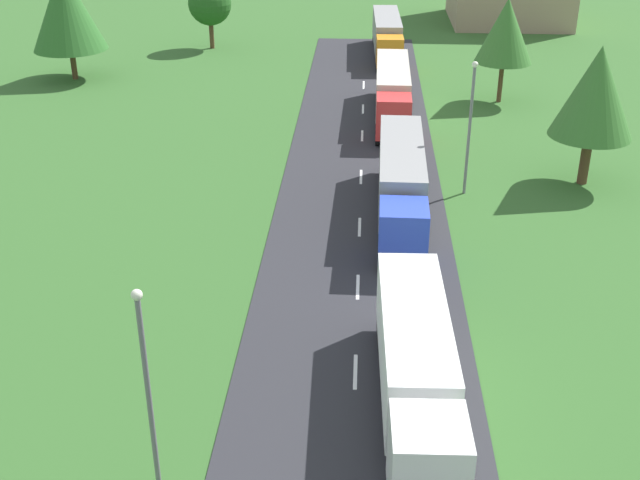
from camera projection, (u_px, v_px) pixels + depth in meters
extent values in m
cube|color=white|center=(355.00, 372.00, 32.98)|extent=(0.16, 2.40, 0.01)
cube|color=white|center=(358.00, 287.00, 39.16)|extent=(0.16, 2.40, 0.01)
cube|color=white|center=(360.00, 227.00, 45.13)|extent=(0.16, 2.40, 0.01)
cube|color=white|center=(361.00, 177.00, 51.74)|extent=(0.16, 2.40, 0.01)
cube|color=white|center=(362.00, 136.00, 58.81)|extent=(0.16, 2.40, 0.01)
cube|color=white|center=(363.00, 109.00, 64.53)|extent=(0.16, 2.40, 0.01)
cube|color=white|center=(364.00, 85.00, 70.74)|extent=(0.16, 2.40, 0.01)
cube|color=white|center=(428.00, 463.00, 25.29)|extent=(2.50, 2.67, 3.02)
cube|color=black|center=(433.00, 478.00, 23.94)|extent=(2.10, 0.15, 1.33)
cube|color=white|center=(414.00, 343.00, 30.86)|extent=(2.73, 9.43, 2.87)
cube|color=black|center=(412.00, 378.00, 31.59)|extent=(1.12, 8.92, 0.24)
cylinder|color=black|center=(432.00, 341.00, 34.12)|extent=(0.37, 1.01, 1.00)
cylinder|color=black|center=(382.00, 340.00, 34.18)|extent=(0.37, 1.01, 1.00)
cylinder|color=black|center=(429.00, 326.00, 35.12)|extent=(0.37, 1.01, 1.00)
cylinder|color=black|center=(381.00, 325.00, 35.18)|extent=(0.37, 1.01, 1.00)
cube|color=blue|center=(403.00, 231.00, 40.45)|extent=(2.49, 2.75, 2.72)
cube|color=black|center=(404.00, 234.00, 39.08)|extent=(2.10, 0.14, 1.20)
cube|color=gray|center=(401.00, 170.00, 46.69)|extent=(2.69, 11.08, 2.99)
cube|color=black|center=(400.00, 196.00, 47.45)|extent=(1.08, 10.50, 0.24)
cylinder|color=black|center=(423.00, 262.00, 40.39)|extent=(0.37, 1.01, 1.00)
cylinder|color=black|center=(381.00, 261.00, 40.53)|extent=(0.37, 1.01, 1.00)
cylinder|color=black|center=(416.00, 177.00, 50.38)|extent=(0.37, 1.01, 1.00)
cylinder|color=black|center=(382.00, 176.00, 50.51)|extent=(0.37, 1.01, 1.00)
cylinder|color=black|center=(415.00, 169.00, 51.56)|extent=(0.37, 1.01, 1.00)
cylinder|color=black|center=(382.00, 169.00, 51.69)|extent=(0.37, 1.01, 1.00)
cube|color=red|center=(393.00, 116.00, 56.70)|extent=(2.47, 2.55, 2.84)
cube|color=black|center=(394.00, 115.00, 55.40)|extent=(2.10, 0.13, 1.25)
cube|color=beige|center=(392.00, 84.00, 62.86)|extent=(2.64, 10.98, 2.89)
cube|color=black|center=(392.00, 105.00, 63.60)|extent=(1.03, 10.41, 0.24)
cylinder|color=black|center=(408.00, 139.00, 56.71)|extent=(0.36, 1.00, 1.00)
cylinder|color=black|center=(378.00, 138.00, 56.84)|extent=(0.36, 1.00, 1.00)
cylinder|color=black|center=(404.00, 94.00, 66.51)|extent=(0.36, 1.00, 1.00)
cylinder|color=black|center=(378.00, 94.00, 66.64)|extent=(0.36, 1.00, 1.00)
cylinder|color=black|center=(404.00, 90.00, 67.68)|extent=(0.36, 1.00, 1.00)
cylinder|color=black|center=(379.00, 89.00, 67.81)|extent=(0.36, 1.00, 1.00)
cube|color=orange|center=(390.00, 51.00, 74.17)|extent=(2.49, 2.37, 2.63)
cube|color=black|center=(390.00, 49.00, 72.98)|extent=(2.10, 0.15, 1.16)
cube|color=gray|center=(387.00, 30.00, 80.29)|extent=(2.75, 11.17, 2.86)
cube|color=black|center=(386.00, 47.00, 81.03)|extent=(1.14, 10.58, 0.24)
cylinder|color=black|center=(401.00, 67.00, 74.21)|extent=(0.37, 1.01, 1.00)
cylinder|color=black|center=(378.00, 67.00, 74.28)|extent=(0.37, 1.01, 1.00)
cylinder|color=black|center=(395.00, 40.00, 84.02)|extent=(0.37, 1.01, 1.00)
cylinder|color=black|center=(375.00, 40.00, 84.08)|extent=(0.37, 1.01, 1.00)
cylinder|color=black|center=(394.00, 37.00, 85.21)|extent=(0.37, 1.01, 1.00)
cylinder|color=black|center=(374.00, 37.00, 85.27)|extent=(0.37, 1.01, 1.00)
cylinder|color=slate|center=(149.00, 398.00, 25.60)|extent=(0.18, 0.18, 7.39)
sphere|color=silver|center=(137.00, 295.00, 23.89)|extent=(0.36, 0.36, 0.36)
cylinder|color=slate|center=(469.00, 132.00, 47.80)|extent=(0.18, 0.18, 7.86)
sphere|color=silver|center=(475.00, 64.00, 45.98)|extent=(0.36, 0.36, 0.36)
cylinder|color=#513823|center=(212.00, 34.00, 82.56)|extent=(0.46, 0.46, 2.88)
sphere|color=#23561E|center=(210.00, 3.00, 81.18)|extent=(4.35, 4.35, 4.35)
cylinder|color=#513823|center=(500.00, 82.00, 65.81)|extent=(0.38, 0.38, 3.29)
cone|color=#38702D|center=(506.00, 30.00, 63.94)|extent=(4.59, 4.59, 5.05)
cylinder|color=#513823|center=(585.00, 160.00, 50.30)|extent=(0.63, 0.63, 3.15)
cone|color=#38702D|center=(596.00, 92.00, 48.35)|extent=(5.05, 5.05, 5.55)
cylinder|color=#513823|center=(74.00, 64.00, 72.16)|extent=(0.50, 0.50, 2.67)
cone|color=#2D6628|center=(66.00, 8.00, 69.96)|extent=(6.46, 6.46, 7.11)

